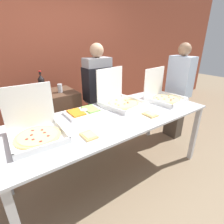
% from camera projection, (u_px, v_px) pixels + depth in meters
% --- Properties ---
extents(ground_plane, '(16.00, 16.00, 0.00)m').
position_uv_depth(ground_plane, '(112.00, 173.00, 2.42)').
color(ground_plane, '#847056').
extents(brick_wall_behind, '(10.00, 0.06, 2.80)m').
position_uv_depth(brick_wall_behind, '(56.00, 58.00, 3.13)').
color(brick_wall_behind, brown).
rests_on(brick_wall_behind, ground_plane).
extents(buffet_table, '(2.46, 0.98, 0.88)m').
position_uv_depth(buffet_table, '(112.00, 122.00, 2.11)').
color(buffet_table, silver).
rests_on(buffet_table, ground_plane).
extents(pizza_box_near_right, '(0.56, 0.57, 0.48)m').
position_uv_depth(pizza_box_near_right, '(120.00, 99.00, 2.39)').
color(pizza_box_near_right, white).
rests_on(pizza_box_near_right, buffet_table).
extents(pizza_box_near_left, '(0.48, 0.50, 0.46)m').
position_uv_depth(pizza_box_near_left, '(36.00, 129.00, 1.61)').
color(pizza_box_near_left, white).
rests_on(pizza_box_near_left, buffet_table).
extents(pizza_box_far_right, '(0.51, 0.52, 0.45)m').
position_uv_depth(pizza_box_far_right, '(163.00, 95.00, 2.56)').
color(pizza_box_far_right, white).
rests_on(pizza_box_far_right, buffet_table).
extents(paper_plate_front_left, '(0.24, 0.24, 0.03)m').
position_uv_depth(paper_plate_front_left, '(150.00, 115.00, 2.07)').
color(paper_plate_front_left, white).
rests_on(paper_plate_front_left, buffet_table).
extents(paper_plate_front_right, '(0.25, 0.25, 0.03)m').
position_uv_depth(paper_plate_front_right, '(89.00, 136.00, 1.63)').
color(paper_plate_front_right, white).
rests_on(paper_plate_front_right, buffet_table).
extents(veggie_tray, '(0.43, 0.29, 0.05)m').
position_uv_depth(veggie_tray, '(84.00, 112.00, 2.12)').
color(veggie_tray, white).
rests_on(veggie_tray, buffet_table).
extents(sideboard_podium, '(0.80, 0.55, 1.00)m').
position_uv_depth(sideboard_podium, '(52.00, 124.00, 2.68)').
color(sideboard_podium, '#4C3323').
rests_on(sideboard_podium, ground_plane).
extents(soda_bottle, '(0.08, 0.08, 0.33)m').
position_uv_depth(soda_bottle, '(42.00, 85.00, 2.35)').
color(soda_bottle, black).
rests_on(soda_bottle, sideboard_podium).
extents(soda_can_silver, '(0.07, 0.07, 0.12)m').
position_uv_depth(soda_can_silver, '(60.00, 88.00, 2.51)').
color(soda_can_silver, silver).
rests_on(soda_can_silver, sideboard_podium).
extents(soda_can_colored, '(0.07, 0.07, 0.12)m').
position_uv_depth(soda_can_colored, '(24.00, 98.00, 2.11)').
color(soda_can_colored, red).
rests_on(soda_can_colored, sideboard_podium).
extents(person_server_vest, '(0.42, 0.24, 1.66)m').
position_uv_depth(person_server_vest, '(98.00, 92.00, 2.75)').
color(person_server_vest, '#473D33').
rests_on(person_server_vest, ground_plane).
extents(person_guest_cap, '(0.22, 0.40, 1.66)m').
position_uv_depth(person_guest_cap, '(178.00, 91.00, 3.05)').
color(person_guest_cap, '#473D33').
rests_on(person_guest_cap, ground_plane).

